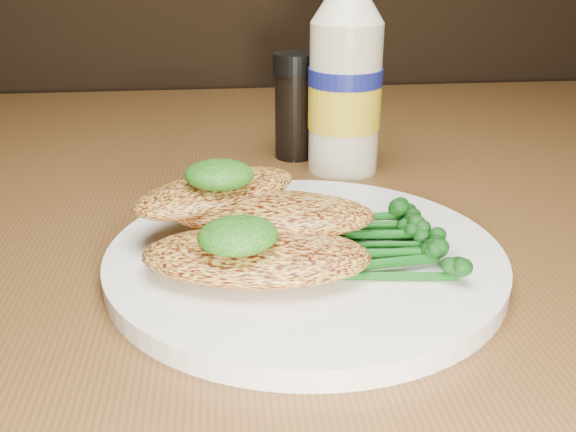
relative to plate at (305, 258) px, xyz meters
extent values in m
cylinder|color=white|center=(0.00, 0.00, 0.00)|extent=(0.27, 0.27, 0.01)
ellipsoid|color=#EBB04A|center=(-0.04, -0.03, 0.02)|extent=(0.16, 0.10, 0.02)
ellipsoid|color=#EBB04A|center=(-0.02, 0.02, 0.03)|extent=(0.15, 0.10, 0.02)
ellipsoid|color=#EBB04A|center=(-0.06, 0.04, 0.03)|extent=(0.15, 0.13, 0.02)
ellipsoid|color=#0C3507|center=(-0.05, -0.04, 0.04)|extent=(0.06, 0.06, 0.02)
ellipsoid|color=#0C3507|center=(-0.06, 0.04, 0.05)|extent=(0.06, 0.06, 0.02)
camera|label=1|loc=(-0.05, -0.39, 0.20)|focal=40.35mm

